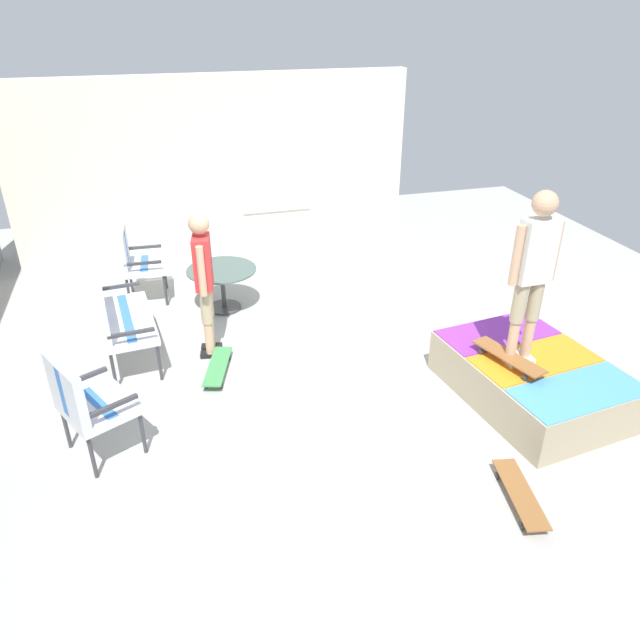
{
  "coord_description": "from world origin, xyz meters",
  "views": [
    {
      "loc": [
        -5.38,
        1.47,
        3.64
      ],
      "look_at": [
        -0.13,
        -0.03,
        0.7
      ],
      "focal_mm": 33.54,
      "sensor_mm": 36.0,
      "label": 1
    }
  ],
  "objects_px": {
    "skate_ramp": "(533,378)",
    "skateboard_on_ramp": "(509,357)",
    "patio_chair_near_house": "(135,258)",
    "person_skater": "(533,267)",
    "patio_bench": "(115,312)",
    "patio_chair_by_wall": "(84,400)",
    "patio_table": "(222,281)",
    "person_watching": "(204,275)",
    "skateboard_by_bench": "(218,367)",
    "skateboard_spare": "(520,494)"
  },
  "relations": [
    {
      "from": "patio_chair_by_wall",
      "to": "patio_table",
      "type": "height_order",
      "value": "patio_chair_by_wall"
    },
    {
      "from": "skateboard_on_ramp",
      "to": "skateboard_by_bench",
      "type": "bearing_deg",
      "value": 63.44
    },
    {
      "from": "patio_chair_by_wall",
      "to": "person_watching",
      "type": "distance_m",
      "value": 1.97
    },
    {
      "from": "patio_bench",
      "to": "person_skater",
      "type": "relative_size",
      "value": 0.75
    },
    {
      "from": "patio_table",
      "to": "person_skater",
      "type": "bearing_deg",
      "value": -138.31
    },
    {
      "from": "patio_bench",
      "to": "patio_chair_near_house",
      "type": "height_order",
      "value": "same"
    },
    {
      "from": "skateboard_on_ramp",
      "to": "patio_table",
      "type": "bearing_deg",
      "value": 39.82
    },
    {
      "from": "skate_ramp",
      "to": "skateboard_on_ramp",
      "type": "distance_m",
      "value": 0.48
    },
    {
      "from": "patio_chair_by_wall",
      "to": "person_skater",
      "type": "xyz_separation_m",
      "value": [
        -0.26,
        -4.07,
        0.87
      ]
    },
    {
      "from": "patio_chair_near_house",
      "to": "patio_table",
      "type": "relative_size",
      "value": 1.13
    },
    {
      "from": "skate_ramp",
      "to": "patio_bench",
      "type": "distance_m",
      "value": 4.51
    },
    {
      "from": "patio_chair_near_house",
      "to": "patio_table",
      "type": "height_order",
      "value": "patio_chair_near_house"
    },
    {
      "from": "skate_ramp",
      "to": "skateboard_spare",
      "type": "distance_m",
      "value": 1.57
    },
    {
      "from": "person_skater",
      "to": "patio_chair_near_house",
      "type": "bearing_deg",
      "value": 46.25
    },
    {
      "from": "skateboard_spare",
      "to": "patio_table",
      "type": "bearing_deg",
      "value": 23.94
    },
    {
      "from": "skateboard_spare",
      "to": "patio_chair_by_wall",
      "type": "bearing_deg",
      "value": 65.24
    },
    {
      "from": "patio_table",
      "to": "person_watching",
      "type": "height_order",
      "value": "person_watching"
    },
    {
      "from": "skate_ramp",
      "to": "skateboard_on_ramp",
      "type": "relative_size",
      "value": 2.56
    },
    {
      "from": "skateboard_by_bench",
      "to": "patio_chair_near_house",
      "type": "bearing_deg",
      "value": 19.99
    },
    {
      "from": "patio_table",
      "to": "person_watching",
      "type": "xyz_separation_m",
      "value": [
        -1.09,
        0.3,
        0.58
      ]
    },
    {
      "from": "person_skater",
      "to": "skateboard_on_ramp",
      "type": "xyz_separation_m",
      "value": [
        -0.04,
        0.13,
        -0.93
      ]
    },
    {
      "from": "patio_chair_by_wall",
      "to": "skateboard_on_ramp",
      "type": "distance_m",
      "value": 3.95
    },
    {
      "from": "skateboard_by_bench",
      "to": "skateboard_on_ramp",
      "type": "distance_m",
      "value": 3.06
    },
    {
      "from": "skateboard_by_bench",
      "to": "skateboard_on_ramp",
      "type": "xyz_separation_m",
      "value": [
        -1.35,
        -2.7,
        0.47
      ]
    },
    {
      "from": "skate_ramp",
      "to": "person_skater",
      "type": "relative_size",
      "value": 1.22
    },
    {
      "from": "patio_table",
      "to": "person_skater",
      "type": "height_order",
      "value": "person_skater"
    },
    {
      "from": "skateboard_spare",
      "to": "person_skater",
      "type": "bearing_deg",
      "value": -28.7
    },
    {
      "from": "patio_chair_near_house",
      "to": "patio_bench",
      "type": "bearing_deg",
      "value": 171.59
    },
    {
      "from": "skate_ramp",
      "to": "patio_chair_by_wall",
      "type": "xyz_separation_m",
      "value": [
        0.29,
        4.29,
        0.38
      ]
    },
    {
      "from": "skate_ramp",
      "to": "patio_bench",
      "type": "height_order",
      "value": "patio_bench"
    },
    {
      "from": "skate_ramp",
      "to": "person_watching",
      "type": "distance_m",
      "value": 3.64
    },
    {
      "from": "skateboard_on_ramp",
      "to": "skate_ramp",
      "type": "bearing_deg",
      "value": -87.3
    },
    {
      "from": "patio_bench",
      "to": "person_skater",
      "type": "distance_m",
      "value": 4.37
    },
    {
      "from": "patio_table",
      "to": "skate_ramp",
      "type": "bearing_deg",
      "value": -136.14
    },
    {
      "from": "patio_table",
      "to": "patio_bench",
      "type": "bearing_deg",
      "value": 126.51
    },
    {
      "from": "patio_chair_by_wall",
      "to": "skateboard_by_bench",
      "type": "bearing_deg",
      "value": -49.8
    },
    {
      "from": "skate_ramp",
      "to": "person_skater",
      "type": "bearing_deg",
      "value": 83.66
    },
    {
      "from": "patio_chair_by_wall",
      "to": "skateboard_spare",
      "type": "distance_m",
      "value": 3.74
    },
    {
      "from": "skateboard_by_bench",
      "to": "skateboard_on_ramp",
      "type": "height_order",
      "value": "skateboard_on_ramp"
    },
    {
      "from": "patio_chair_by_wall",
      "to": "skate_ramp",
      "type": "bearing_deg",
      "value": -93.85
    },
    {
      "from": "patio_table",
      "to": "person_watching",
      "type": "bearing_deg",
      "value": 164.37
    },
    {
      "from": "patio_chair_by_wall",
      "to": "patio_chair_near_house",
      "type": "bearing_deg",
      "value": -8.13
    },
    {
      "from": "person_watching",
      "to": "patio_bench",
      "type": "bearing_deg",
      "value": 82.73
    },
    {
      "from": "skateboard_spare",
      "to": "skateboard_on_ramp",
      "type": "relative_size",
      "value": 1.0
    },
    {
      "from": "skate_ramp",
      "to": "person_skater",
      "type": "xyz_separation_m",
      "value": [
        0.02,
        0.22,
        1.25
      ]
    },
    {
      "from": "patio_bench",
      "to": "person_skater",
      "type": "xyz_separation_m",
      "value": [
        -1.9,
        -3.84,
        0.86
      ]
    },
    {
      "from": "patio_chair_near_house",
      "to": "person_skater",
      "type": "relative_size",
      "value": 0.59
    },
    {
      "from": "patio_chair_by_wall",
      "to": "patio_table",
      "type": "relative_size",
      "value": 1.13
    },
    {
      "from": "patio_chair_near_house",
      "to": "skateboard_by_bench",
      "type": "xyz_separation_m",
      "value": [
        -2.15,
        -0.78,
        -0.53
      ]
    },
    {
      "from": "patio_bench",
      "to": "skateboard_spare",
      "type": "distance_m",
      "value": 4.5
    }
  ]
}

